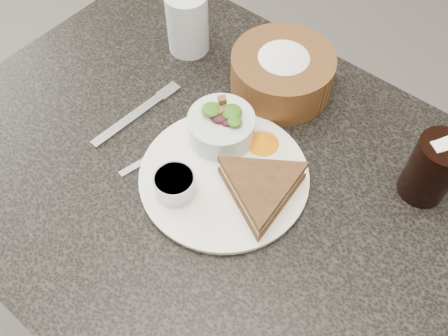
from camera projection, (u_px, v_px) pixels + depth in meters
floor at (227, 326)px, 1.41m from camera, size 6.00×6.00×0.00m
dining_table at (227, 273)px, 1.10m from camera, size 1.00×0.70×0.75m
dinner_plate at (224, 177)px, 0.78m from camera, size 0.26×0.26×0.01m
sandwich at (261, 189)px, 0.74m from camera, size 0.21×0.21×0.04m
salad_bowl at (221, 124)px, 0.80m from camera, size 0.14×0.14×0.06m
dressing_ramekin at (175, 185)px, 0.75m from camera, size 0.07×0.07×0.04m
orange_wedge at (263, 139)px, 0.80m from camera, size 0.07×0.07×0.02m
fork at (132, 117)px, 0.86m from camera, size 0.03×0.17×0.00m
knife at (165, 149)px, 0.82m from camera, size 0.05×0.17×0.00m
bread_basket at (282, 68)px, 0.86m from camera, size 0.24×0.24×0.10m
cola_glass at (434, 166)px, 0.73m from camera, size 0.08×0.08×0.12m
water_glass at (187, 22)px, 0.91m from camera, size 0.09×0.09×0.12m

